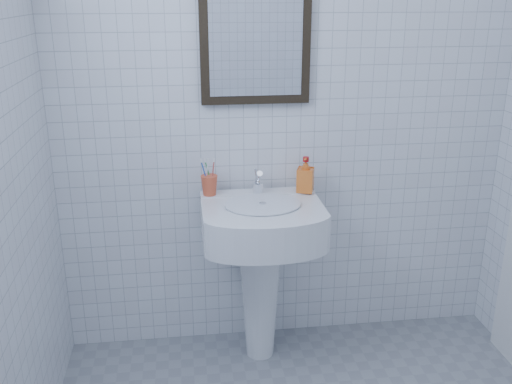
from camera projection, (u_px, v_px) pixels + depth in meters
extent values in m
cube|color=silver|center=(287.00, 100.00, 2.67)|extent=(2.20, 0.02, 2.50)
cone|color=white|center=(260.00, 293.00, 2.78)|extent=(0.21, 0.21, 0.68)
cube|color=white|center=(262.00, 221.00, 2.60)|extent=(0.54, 0.39, 0.17)
cube|color=white|center=(257.00, 195.00, 2.72)|extent=(0.54, 0.10, 0.03)
cylinder|color=white|center=(263.00, 204.00, 2.54)|extent=(0.34, 0.34, 0.01)
cylinder|color=silver|center=(258.00, 188.00, 2.68)|extent=(0.05, 0.05, 0.05)
cylinder|color=silver|center=(259.00, 177.00, 2.65)|extent=(0.03, 0.10, 0.08)
cylinder|color=silver|center=(257.00, 179.00, 2.69)|extent=(0.03, 0.05, 0.09)
imported|color=#E75316|center=(305.00, 174.00, 2.69)|extent=(0.10, 0.10, 0.17)
cube|color=black|center=(255.00, 34.00, 2.54)|extent=(0.50, 0.04, 0.62)
cube|color=white|center=(256.00, 35.00, 2.52)|extent=(0.42, 0.00, 0.54)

